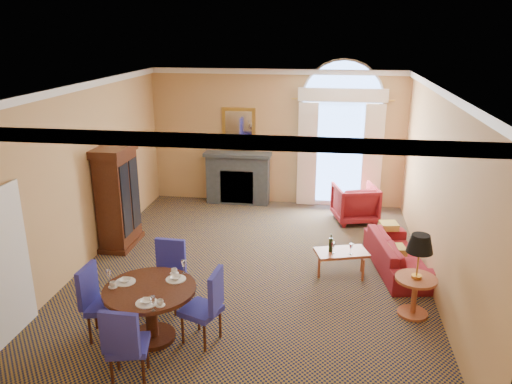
# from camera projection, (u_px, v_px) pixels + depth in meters

# --- Properties ---
(ground) EXTENTS (7.50, 7.50, 0.00)m
(ground) POSITION_uv_depth(u_px,v_px,m) (252.00, 271.00, 8.81)
(ground) COLOR #111737
(ground) RESTS_ON ground
(room_envelope) EXTENTS (6.04, 7.52, 3.45)m
(room_envelope) POSITION_uv_depth(u_px,v_px,m) (256.00, 123.00, 8.65)
(room_envelope) COLOR tan
(room_envelope) RESTS_ON ground
(armoire) EXTENTS (0.57, 1.01, 1.99)m
(armoire) POSITION_uv_depth(u_px,v_px,m) (118.00, 199.00, 9.57)
(armoire) COLOR #35170C
(armoire) RESTS_ON ground
(dining_table) EXTENTS (1.24, 1.24, 0.98)m
(dining_table) POSITION_uv_depth(u_px,v_px,m) (150.00, 302.00, 6.70)
(dining_table) COLOR #35170C
(dining_table) RESTS_ON ground
(dining_chair_north) EXTENTS (0.52, 0.52, 1.04)m
(dining_chair_north) POSITION_uv_depth(u_px,v_px,m) (169.00, 269.00, 7.56)
(dining_chair_north) COLOR #27279B
(dining_chair_north) RESTS_ON ground
(dining_chair_south) EXTENTS (0.56, 0.56, 1.04)m
(dining_chair_south) POSITION_uv_depth(u_px,v_px,m) (124.00, 341.00, 5.81)
(dining_chair_south) COLOR #27279B
(dining_chair_south) RESTS_ON ground
(dining_chair_east) EXTENTS (0.60, 0.60, 1.04)m
(dining_chair_east) POSITION_uv_depth(u_px,v_px,m) (208.00, 302.00, 6.65)
(dining_chair_east) COLOR #27279B
(dining_chair_east) RESTS_ON ground
(dining_chair_west) EXTENTS (0.56, 0.56, 1.04)m
(dining_chair_west) POSITION_uv_depth(u_px,v_px,m) (96.00, 297.00, 6.77)
(dining_chair_west) COLOR #27279B
(dining_chair_west) RESTS_ON ground
(sofa) EXTENTS (1.11, 2.08, 0.58)m
(sofa) POSITION_uv_depth(u_px,v_px,m) (399.00, 254.00, 8.77)
(sofa) COLOR maroon
(sofa) RESTS_ON ground
(armchair) EXTENTS (1.09, 1.11, 0.83)m
(armchair) POSITION_uv_depth(u_px,v_px,m) (355.00, 203.00, 10.97)
(armchair) COLOR maroon
(armchair) RESTS_ON ground
(coffee_table) EXTENTS (0.98, 0.72, 0.76)m
(coffee_table) POSITION_uv_depth(u_px,v_px,m) (341.00, 253.00, 8.53)
(coffee_table) COLOR #AE5634
(coffee_table) RESTS_ON ground
(side_table) EXTENTS (0.61, 0.61, 1.26)m
(side_table) POSITION_uv_depth(u_px,v_px,m) (418.00, 265.00, 7.21)
(side_table) COLOR #AE5634
(side_table) RESTS_ON ground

